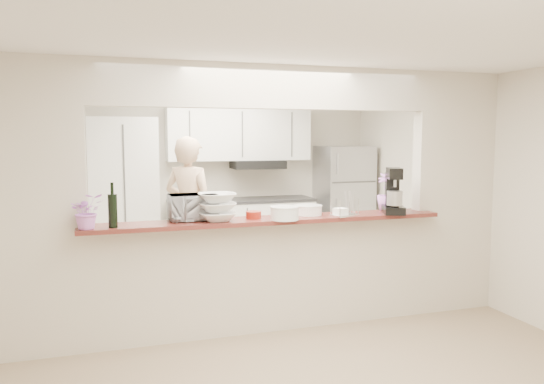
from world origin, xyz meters
name	(u,v)px	position (x,y,z in m)	size (l,w,h in m)	color
floor	(268,329)	(0.00, 0.00, 0.00)	(6.00, 6.00, 0.00)	tan
tile_overlay	(231,286)	(0.00, 1.55, 0.01)	(5.00, 2.90, 0.01)	beige
partition	(268,176)	(0.00, 0.00, 1.48)	(5.00, 0.15, 2.50)	beige
bar_counter	(268,271)	(0.00, 0.00, 0.58)	(3.40, 0.38, 1.09)	beige
kitchen_cabinets	(198,198)	(-0.19, 2.72, 0.97)	(3.15, 0.62, 2.25)	silver
refrigerator	(343,202)	(2.05, 2.65, 0.85)	(0.75, 0.70, 1.70)	#B2B2B7
flower_left	(87,211)	(-1.60, -0.15, 1.24)	(0.27, 0.23, 0.29)	#CD6CBB
wine_bottle_a	(113,213)	(-1.40, -0.15, 1.22)	(0.06, 0.06, 0.32)	black
wine_bottle_b	(113,210)	(-1.40, -0.15, 1.24)	(0.08, 0.08, 0.38)	black
toaster_oven	(193,207)	(-0.70, 0.05, 1.21)	(0.43, 0.29, 0.24)	#B5B5BA
serving_bowls	(217,207)	(-0.50, -0.08, 1.21)	(0.34, 0.34, 0.25)	white
plate_stack_a	(285,213)	(0.10, -0.19, 1.15)	(0.27, 0.27, 0.12)	white
plate_stack_b	(308,210)	(0.42, 0.03, 1.14)	(0.27, 0.27, 0.10)	white
red_bowl	(253,215)	(-0.15, -0.03, 1.12)	(0.14, 0.14, 0.07)	maroon
tan_bowl	(304,211)	(0.40, 0.08, 1.13)	(0.15, 0.15, 0.07)	#C8AF8D
utensil_caddy	(345,206)	(0.72, -0.15, 1.19)	(0.29, 0.22, 0.24)	silver
stand_mixer	(393,193)	(1.26, -0.14, 1.29)	(0.29, 0.35, 0.45)	black
flower_right	(388,192)	(1.30, 0.05, 1.28)	(0.22, 0.22, 0.39)	#B96AC6
person	(190,212)	(-0.47, 1.73, 0.92)	(0.67, 0.44, 1.84)	tan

